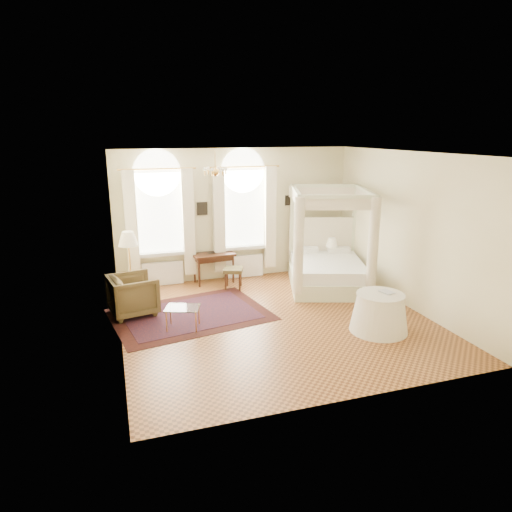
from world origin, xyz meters
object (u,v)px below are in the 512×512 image
at_px(canopy_bed, 328,266).
at_px(nightstand, 327,265).
at_px(stool, 233,271).
at_px(coffee_table, 183,309).
at_px(side_table, 379,313).
at_px(writing_desk, 214,258).
at_px(armchair, 133,295).
at_px(floor_lamp, 128,243).

bearing_deg(canopy_bed, nightstand, 63.75).
distance_m(stool, coffee_table, 2.50).
bearing_deg(side_table, nightstand, 79.95).
bearing_deg(stool, nightstand, 4.62).
height_order(canopy_bed, writing_desk, canopy_bed).
relative_size(canopy_bed, armchair, 2.84).
relative_size(nightstand, stool, 1.04).
bearing_deg(writing_desk, side_table, -58.21).
bearing_deg(canopy_bed, floor_lamp, 176.35).
bearing_deg(armchair, coffee_table, -152.00).
relative_size(writing_desk, coffee_table, 1.39).
bearing_deg(floor_lamp, nightstand, 5.96).
distance_m(canopy_bed, nightstand, 0.94).
bearing_deg(canopy_bed, side_table, -94.48).
distance_m(nightstand, writing_desk, 3.00).
bearing_deg(armchair, nightstand, -88.41).
distance_m(stool, armchair, 2.56).
xyz_separation_m(canopy_bed, nightstand, (0.40, 0.82, -0.25)).
xyz_separation_m(canopy_bed, stool, (-2.21, 0.60, -0.12)).
height_order(canopy_bed, floor_lamp, canopy_bed).
xyz_separation_m(canopy_bed, coffee_table, (-3.74, -1.37, -0.15)).
relative_size(stool, coffee_table, 0.76).
distance_m(coffee_table, side_table, 3.75).
bearing_deg(stool, coffee_table, -127.88).
height_order(nightstand, armchair, armchair).
bearing_deg(side_table, armchair, 152.52).
distance_m(nightstand, floor_lamp, 5.15).
distance_m(nightstand, armchair, 5.13).
relative_size(coffee_table, side_table, 0.69).
height_order(writing_desk, floor_lamp, floor_lamp).
bearing_deg(coffee_table, stool, 52.12).
xyz_separation_m(armchair, coffee_table, (0.86, -1.05, -0.02)).
distance_m(stool, floor_lamp, 2.60).
distance_m(canopy_bed, coffee_table, 3.99).
bearing_deg(armchair, floor_lamp, -11.18).
bearing_deg(stool, side_table, -58.02).
distance_m(nightstand, coffee_table, 4.69).
bearing_deg(stool, armchair, -158.92).
bearing_deg(armchair, stool, -80.10).
bearing_deg(stool, writing_desk, 120.69).
bearing_deg(armchair, canopy_bed, -97.22).
xyz_separation_m(stool, armchair, (-2.39, -0.92, -0.00)).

